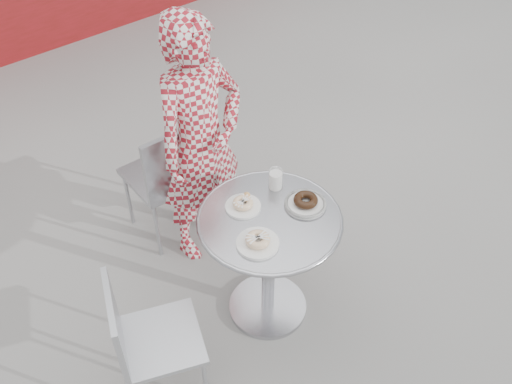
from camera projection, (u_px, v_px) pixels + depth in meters
ground at (267, 305)px, 3.30m from camera, size 60.00×60.00×0.00m
bistro_table at (269, 243)px, 2.91m from camera, size 0.73×0.73×0.73m
chair_far at (167, 197)px, 3.57m from camera, size 0.43×0.43×0.87m
chair_left at (162, 359)px, 2.77m from camera, size 0.49×0.49×0.78m
seated_person at (201, 144)px, 3.15m from camera, size 0.58×0.40×1.54m
plate_far at (243, 204)px, 2.83m from camera, size 0.18×0.18×0.05m
plate_near at (258, 241)px, 2.65m from camera, size 0.20×0.20×0.05m
plate_checker at (305, 203)px, 2.84m from camera, size 0.21×0.21×0.06m
milk_cup at (276, 180)px, 2.91m from camera, size 0.07×0.07×0.12m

